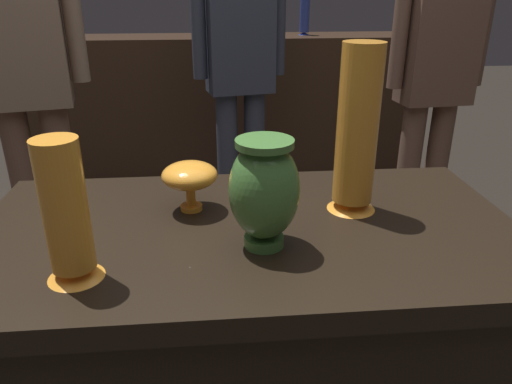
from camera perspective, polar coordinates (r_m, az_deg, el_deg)
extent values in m
cube|color=black|center=(1.33, -0.74, -20.50)|extent=(1.10, 0.59, 0.75)
cube|color=black|center=(1.09, -0.85, -5.15)|extent=(1.20, 0.64, 0.05)
cube|color=#382619|center=(3.26, -3.83, 8.75)|extent=(2.60, 0.40, 0.95)
cube|color=#382619|center=(3.17, -4.08, 17.43)|extent=(2.60, 0.40, 0.04)
cylinder|color=#477A38|center=(1.00, 0.93, -5.70)|extent=(0.08, 0.08, 0.02)
ellipsoid|color=#477A38|center=(0.95, 0.98, 0.22)|extent=(0.14, 0.14, 0.20)
cylinder|color=#477A38|center=(0.91, 1.02, 5.75)|extent=(0.11, 0.11, 0.01)
cylinder|color=orange|center=(1.16, -7.57, -1.78)|extent=(0.05, 0.05, 0.01)
cylinder|color=orange|center=(1.15, -7.64, -0.49)|extent=(0.02, 0.02, 0.05)
ellipsoid|color=orange|center=(1.13, -7.78, 1.96)|extent=(0.13, 0.13, 0.06)
cone|color=orange|center=(0.95, -20.34, -8.73)|extent=(0.10, 0.10, 0.02)
cylinder|color=orange|center=(0.90, -21.50, -1.56)|extent=(0.08, 0.08, 0.24)
cone|color=orange|center=(1.17, 11.06, -1.36)|extent=(0.11, 0.11, 0.02)
cylinder|color=orange|center=(1.11, 11.82, 7.64)|extent=(0.09, 0.09, 0.36)
sphere|color=orange|center=(3.34, -23.13, 17.04)|extent=(0.08, 0.08, 0.08)
cylinder|color=orange|center=(3.33, -23.32, 18.19)|extent=(0.02, 0.02, 0.07)
torus|color=orange|center=(3.33, -23.42, 18.79)|extent=(0.05, 0.05, 0.01)
cone|color=#2D429E|center=(3.23, 5.63, 17.98)|extent=(0.07, 0.07, 0.02)
cylinder|color=#2D429E|center=(3.22, 5.72, 20.07)|extent=(0.06, 0.06, 0.22)
cylinder|color=brown|center=(2.24, -21.15, -1.18)|extent=(0.11, 0.11, 0.85)
cylinder|color=brown|center=(2.25, -24.92, -1.63)|extent=(0.11, 0.11, 0.85)
cube|color=#846B56|center=(2.07, -26.49, 18.15)|extent=(0.35, 0.24, 0.67)
cylinder|color=#846B56|center=(2.05, -20.86, 19.94)|extent=(0.07, 0.07, 0.57)
cylinder|color=brown|center=(2.62, 20.15, 1.60)|extent=(0.11, 0.11, 0.77)
cylinder|color=brown|center=(2.55, 17.24, 1.40)|extent=(0.11, 0.11, 0.77)
cube|color=brown|center=(2.43, 20.89, 16.83)|extent=(0.34, 0.21, 0.61)
cylinder|color=brown|center=(2.53, 25.05, 17.12)|extent=(0.07, 0.07, 0.52)
cylinder|color=brown|center=(2.33, 16.57, 17.91)|extent=(0.07, 0.07, 0.52)
cylinder|color=#333847|center=(2.65, -0.18, 3.46)|extent=(0.11, 0.11, 0.78)
cylinder|color=#333847|center=(2.62, -3.33, 3.13)|extent=(0.11, 0.11, 0.78)
cube|color=#333847|center=(2.48, -1.95, 18.68)|extent=(0.35, 0.24, 0.62)
cylinder|color=#333847|center=(2.54, 2.66, 19.47)|extent=(0.07, 0.07, 0.53)
cylinder|color=#333847|center=(2.44, -6.78, 19.18)|extent=(0.07, 0.07, 0.53)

